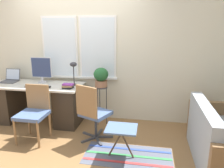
# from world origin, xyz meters

# --- Properties ---
(ground_plane) EXTENTS (14.00, 14.00, 0.00)m
(ground_plane) POSITION_xyz_m (0.00, 0.00, 0.00)
(ground_plane) COLOR olive
(wall_back_with_window) EXTENTS (9.00, 0.12, 2.70)m
(wall_back_with_window) POSITION_xyz_m (0.00, 0.79, 1.35)
(wall_back_with_window) COLOR beige
(wall_back_with_window) RESTS_ON ground_plane
(desk) EXTENTS (1.74, 0.71, 0.75)m
(desk) POSITION_xyz_m (-0.72, 0.36, 0.39)
(desk) COLOR beige
(desk) RESTS_ON ground_plane
(laptop) EXTENTS (0.31, 0.29, 0.24)m
(laptop) POSITION_xyz_m (-1.32, 0.47, 0.80)
(laptop) COLOR #4C4C51
(laptop) RESTS_ON desk
(monitor) EXTENTS (0.41, 0.17, 0.49)m
(monitor) POSITION_xyz_m (-0.67, 0.52, 1.00)
(monitor) COLOR silver
(monitor) RESTS_ON desk
(keyboard) EXTENTS (0.36, 0.15, 0.02)m
(keyboard) POSITION_xyz_m (-0.64, 0.18, 0.76)
(keyboard) COLOR slate
(keyboard) RESTS_ON desk
(mouse) EXTENTS (0.04, 0.07, 0.03)m
(mouse) POSITION_xyz_m (-0.36, 0.18, 0.76)
(mouse) COLOR black
(mouse) RESTS_ON desk
(desk_lamp) EXTENTS (0.13, 0.13, 0.43)m
(desk_lamp) POSITION_xyz_m (-0.00, 0.45, 1.09)
(desk_lamp) COLOR #2D2D33
(desk_lamp) RESTS_ON desk
(book_stack) EXTENTS (0.21, 0.18, 0.08)m
(book_stack) POSITION_xyz_m (-0.03, 0.20, 0.79)
(book_stack) COLOR black
(book_stack) RESTS_ON desk
(desk_chair_wooden) EXTENTS (0.45, 0.46, 0.89)m
(desk_chair_wooden) POSITION_xyz_m (-0.43, -0.29, 0.48)
(desk_chair_wooden) COLOR olive
(desk_chair_wooden) RESTS_ON ground_plane
(office_chair_swivel) EXTENTS (0.56, 0.58, 0.94)m
(office_chair_swivel) POSITION_xyz_m (0.51, -0.17, 0.49)
(office_chair_swivel) COLOR #47474C
(office_chair_swivel) RESTS_ON ground_plane
(couch_loveseat) EXTENTS (0.74, 1.48, 0.81)m
(couch_loveseat) POSITION_xyz_m (2.36, -0.47, 0.29)
(couch_loveseat) COLOR #9EA8B2
(couch_loveseat) RESTS_ON ground_plane
(plant_stand) EXTENTS (0.23, 0.23, 0.73)m
(plant_stand) POSITION_xyz_m (0.51, 0.46, 0.62)
(plant_stand) COLOR #333338
(plant_stand) RESTS_ON ground_plane
(potted_plant) EXTENTS (0.27, 0.27, 0.35)m
(potted_plant) POSITION_xyz_m (0.51, 0.46, 0.92)
(potted_plant) COLOR #9E6B4C
(potted_plant) RESTS_ON plant_stand
(floor_rug_striped) EXTENTS (1.26, 0.61, 0.01)m
(floor_rug_striped) POSITION_xyz_m (1.12, -0.53, 0.00)
(floor_rug_striped) COLOR #565B6B
(floor_rug_striped) RESTS_ON ground_plane
(folding_stool) EXTENTS (0.43, 0.36, 0.46)m
(folding_stool) POSITION_xyz_m (1.03, -0.57, 0.41)
(folding_stool) COLOR slate
(folding_stool) RESTS_ON ground_plane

